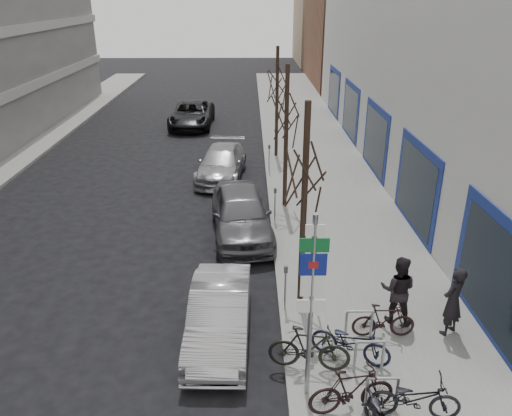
{
  "coord_description": "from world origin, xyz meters",
  "views": [
    {
      "loc": [
        1.24,
        -7.98,
        7.76
      ],
      "look_at": [
        1.42,
        5.39,
        2.0
      ],
      "focal_mm": 35.0,
      "sensor_mm": 36.0,
      "label": 1
    }
  ],
  "objects_px": {
    "highway_sign_pole": "(311,298)",
    "meter_front": "(286,283)",
    "meter_back": "(269,155)",
    "parked_car_mid": "(241,213)",
    "bike_near_right": "(352,390)",
    "pedestrian_far": "(398,289)",
    "meter_mid": "(275,201)",
    "tree_far": "(277,76)",
    "bike_far_inner": "(384,320)",
    "tree_near": "(306,159)",
    "bike_mid_curb": "(351,339)",
    "bike_rack": "(369,353)",
    "bike_mid_inner": "(309,348)",
    "lane_car": "(192,114)",
    "tree_mid": "(287,104)",
    "parked_car_front": "(219,315)",
    "parked_car_back": "(221,163)",
    "bike_far_curb": "(415,395)",
    "pedestrian_near": "(453,301)"
  },
  "relations": [
    {
      "from": "highway_sign_pole",
      "to": "meter_front",
      "type": "relative_size",
      "value": 3.31
    },
    {
      "from": "meter_back",
      "to": "parked_car_mid",
      "type": "bearing_deg",
      "value": -100.78
    },
    {
      "from": "bike_near_right",
      "to": "pedestrian_far",
      "type": "bearing_deg",
      "value": -38.49
    },
    {
      "from": "meter_mid",
      "to": "bike_near_right",
      "type": "height_order",
      "value": "meter_mid"
    },
    {
      "from": "meter_mid",
      "to": "tree_far",
      "type": "bearing_deg",
      "value": 86.78
    },
    {
      "from": "meter_mid",
      "to": "bike_far_inner",
      "type": "bearing_deg",
      "value": -71.26
    },
    {
      "from": "tree_near",
      "to": "bike_mid_curb",
      "type": "height_order",
      "value": "tree_near"
    },
    {
      "from": "bike_rack",
      "to": "bike_mid_inner",
      "type": "distance_m",
      "value": 1.29
    },
    {
      "from": "parked_car_mid",
      "to": "lane_car",
      "type": "height_order",
      "value": "parked_car_mid"
    },
    {
      "from": "tree_mid",
      "to": "lane_car",
      "type": "height_order",
      "value": "tree_mid"
    },
    {
      "from": "parked_car_front",
      "to": "tree_far",
      "type": "bearing_deg",
      "value": 83.12
    },
    {
      "from": "tree_far",
      "to": "bike_far_inner",
      "type": "bearing_deg",
      "value": -82.95
    },
    {
      "from": "tree_far",
      "to": "bike_far_inner",
      "type": "relative_size",
      "value": 3.61
    },
    {
      "from": "meter_front",
      "to": "meter_back",
      "type": "relative_size",
      "value": 1.0
    },
    {
      "from": "tree_far",
      "to": "bike_near_right",
      "type": "xyz_separation_m",
      "value": [
        0.61,
        -17.02,
        -3.42
      ]
    },
    {
      "from": "bike_mid_curb",
      "to": "bike_near_right",
      "type": "bearing_deg",
      "value": -166.35
    },
    {
      "from": "parked_car_front",
      "to": "parked_car_back",
      "type": "relative_size",
      "value": 0.85
    },
    {
      "from": "tree_far",
      "to": "bike_near_right",
      "type": "relative_size",
      "value": 3.13
    },
    {
      "from": "bike_far_inner",
      "to": "pedestrian_far",
      "type": "bearing_deg",
      "value": -36.18
    },
    {
      "from": "bike_rack",
      "to": "tree_far",
      "type": "distance_m",
      "value": 16.31
    },
    {
      "from": "highway_sign_pole",
      "to": "bike_far_curb",
      "type": "bearing_deg",
      "value": -18.38
    },
    {
      "from": "bike_far_curb",
      "to": "bike_mid_inner",
      "type": "bearing_deg",
      "value": 59.72
    },
    {
      "from": "meter_back",
      "to": "bike_far_inner",
      "type": "height_order",
      "value": "meter_back"
    },
    {
      "from": "meter_mid",
      "to": "pedestrian_far",
      "type": "relative_size",
      "value": 0.7
    },
    {
      "from": "highway_sign_pole",
      "to": "parked_car_mid",
      "type": "height_order",
      "value": "highway_sign_pole"
    },
    {
      "from": "meter_mid",
      "to": "tree_mid",
      "type": "bearing_deg",
      "value": 73.3
    },
    {
      "from": "meter_front",
      "to": "bike_mid_curb",
      "type": "distance_m",
      "value": 2.4
    },
    {
      "from": "tree_near",
      "to": "lane_car",
      "type": "relative_size",
      "value": 1.01
    },
    {
      "from": "bike_mid_inner",
      "to": "lane_car",
      "type": "distance_m",
      "value": 23.06
    },
    {
      "from": "meter_front",
      "to": "pedestrian_far",
      "type": "xyz_separation_m",
      "value": [
        2.73,
        -0.55,
        0.15
      ]
    },
    {
      "from": "meter_front",
      "to": "parked_car_back",
      "type": "relative_size",
      "value": 0.27
    },
    {
      "from": "tree_mid",
      "to": "meter_back",
      "type": "bearing_deg",
      "value": 96.42
    },
    {
      "from": "highway_sign_pole",
      "to": "pedestrian_near",
      "type": "xyz_separation_m",
      "value": [
        3.66,
        1.96,
        -1.41
      ]
    },
    {
      "from": "parked_car_mid",
      "to": "pedestrian_far",
      "type": "xyz_separation_m",
      "value": [
        3.94,
        -5.22,
        0.24
      ]
    },
    {
      "from": "bike_far_inner",
      "to": "parked_car_back",
      "type": "height_order",
      "value": "parked_car_back"
    },
    {
      "from": "bike_near_right",
      "to": "pedestrian_near",
      "type": "distance_m",
      "value": 3.79
    },
    {
      "from": "meter_mid",
      "to": "pedestrian_near",
      "type": "height_order",
      "value": "pedestrian_near"
    },
    {
      "from": "meter_mid",
      "to": "parked_car_front",
      "type": "bearing_deg",
      "value": -104.31
    },
    {
      "from": "tree_mid",
      "to": "lane_car",
      "type": "relative_size",
      "value": 1.01
    },
    {
      "from": "parked_car_back",
      "to": "meter_mid",
      "type": "bearing_deg",
      "value": -60.87
    },
    {
      "from": "bike_mid_inner",
      "to": "bike_far_curb",
      "type": "distance_m",
      "value": 2.33
    },
    {
      "from": "bike_mid_curb",
      "to": "tree_near",
      "type": "bearing_deg",
      "value": 43.13
    },
    {
      "from": "tree_mid",
      "to": "lane_car",
      "type": "distance_m",
      "value": 14.56
    },
    {
      "from": "meter_mid",
      "to": "bike_near_right",
      "type": "relative_size",
      "value": 0.72
    },
    {
      "from": "highway_sign_pole",
      "to": "tree_near",
      "type": "xyz_separation_m",
      "value": [
        0.2,
        3.51,
        1.65
      ]
    },
    {
      "from": "bike_far_curb",
      "to": "pedestrian_near",
      "type": "height_order",
      "value": "pedestrian_near"
    },
    {
      "from": "parked_car_front",
      "to": "pedestrian_near",
      "type": "relative_size",
      "value": 2.25
    },
    {
      "from": "pedestrian_near",
      "to": "tree_far",
      "type": "bearing_deg",
      "value": -114.03
    },
    {
      "from": "tree_near",
      "to": "pedestrian_far",
      "type": "distance_m",
      "value": 3.94
    },
    {
      "from": "meter_back",
      "to": "pedestrian_far",
      "type": "bearing_deg",
      "value": -76.69
    }
  ]
}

